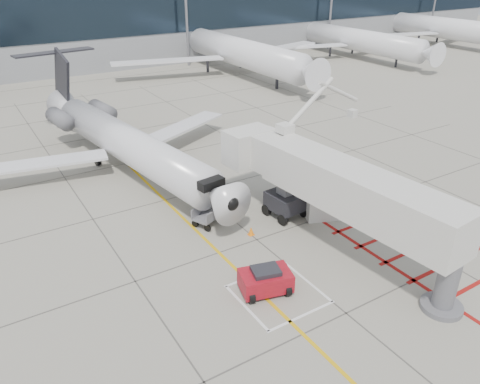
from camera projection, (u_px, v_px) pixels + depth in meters
ground_plane at (296, 272)px, 26.29m from camera, size 260.00×260.00×0.00m
regional_jet at (140, 132)px, 35.21m from camera, size 28.65×34.10×8.12m
jet_bridge at (354, 200)px, 26.37m from camera, size 9.95×18.65×7.21m
pushback_tug at (266, 280)px, 24.44m from camera, size 2.98×2.28×1.54m
baggage_cart at (209, 215)px, 30.80m from camera, size 2.48×2.09×1.34m
ground_power_unit at (323, 206)px, 31.45m from camera, size 2.63×2.08×1.82m
cone_nose at (223, 213)px, 31.79m from camera, size 0.41×0.41×0.57m
cone_side at (251, 231)px, 29.73m from camera, size 0.39×0.39×0.55m
terminal_building at (94, 15)px, 80.97m from camera, size 180.00×28.00×14.00m
terminal_glass_band at (120, 16)px, 69.87m from camera, size 180.00×0.10×6.00m
bg_aircraft_c at (231, 32)px, 69.50m from camera, size 35.98×39.98×11.99m
bg_aircraft_d at (351, 24)px, 81.31m from camera, size 32.61×36.24×10.87m
bg_aircraft_e at (441, 14)px, 92.45m from camera, size 35.64×39.60×11.88m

